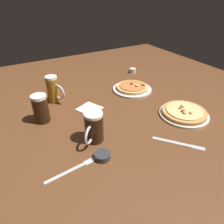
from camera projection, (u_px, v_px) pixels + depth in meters
The scene contains 11 objects.
ground_plane at pixel (112, 117), 1.21m from camera, with size 2.40×2.40×0.03m, color brown.
pizza_plate_near at pixel (184, 113), 1.19m from camera, with size 0.28×0.28×0.05m.
pizza_plate_far at pixel (132, 88), 1.48m from camera, with size 0.27×0.27×0.05m.
beer_mug_dark at pixel (41, 108), 1.12m from camera, with size 0.08×0.14×0.16m.
beer_mug_amber at pixel (94, 127), 0.97m from camera, with size 0.12×0.12×0.15m.
beer_mug_pale at pixel (53, 90), 1.30m from camera, with size 0.09×0.13×0.17m.
ramekin_sauce at pixel (102, 156), 0.90m from camera, with size 0.07×0.07×0.03m, color #333338.
ramekin_butter at pixel (133, 70), 1.76m from camera, with size 0.05×0.05×0.04m, color silver.
napkin_folded at pixel (90, 108), 1.26m from camera, with size 0.12×0.13×0.01m, color white.
fork_left at pixel (72, 170), 0.85m from camera, with size 0.22×0.04×0.01m.
knife_right at pixel (178, 143), 0.99m from camera, with size 0.17×0.20×0.01m.
Camera 1 is at (-0.51, -0.87, 0.65)m, focal length 33.35 mm.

